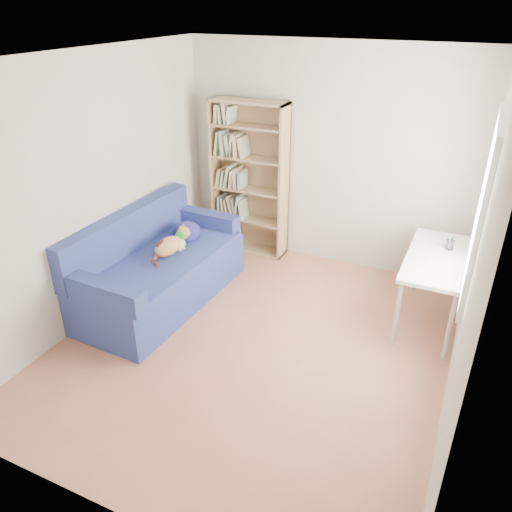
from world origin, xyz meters
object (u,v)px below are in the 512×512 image
(sofa, at_px, (158,269))
(bookshelf, at_px, (249,185))
(pen_cup, at_px, (450,244))
(desk, at_px, (436,263))

(sofa, bearing_deg, bookshelf, 78.93)
(pen_cup, bearing_deg, sofa, -160.26)
(desk, bearing_deg, bookshelf, 162.78)
(bookshelf, distance_m, desk, 2.50)
(sofa, height_order, pen_cup, sofa)
(desk, bearing_deg, sofa, -163.86)
(sofa, distance_m, pen_cup, 3.05)
(sofa, relative_size, pen_cup, 12.95)
(bookshelf, xyz_separation_m, desk, (2.38, -0.74, -0.21))
(desk, bearing_deg, pen_cup, 69.08)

